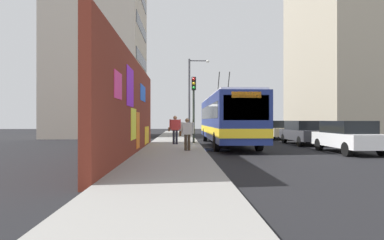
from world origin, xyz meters
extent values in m
plane|color=black|center=(0.00, 0.00, 0.00)|extent=(80.00, 80.00, 0.00)
cube|color=gray|center=(0.00, 1.60, 0.07)|extent=(48.00, 3.20, 0.15)
cube|color=maroon|center=(-4.25, 3.35, 2.17)|extent=(13.50, 0.30, 4.35)
cube|color=orange|center=(-3.57, 3.19, 1.14)|extent=(1.02, 0.02, 1.69)
cube|color=#F2338C|center=(-8.12, 3.19, 2.72)|extent=(1.16, 0.02, 0.87)
cube|color=yellow|center=(0.21, 3.19, 0.74)|extent=(2.00, 0.02, 1.01)
cube|color=yellow|center=(-4.91, 3.19, 1.45)|extent=(1.40, 0.02, 1.32)
cube|color=blue|center=(-1.68, 3.19, 3.04)|extent=(2.11, 0.02, 0.84)
cube|color=#8C19D8|center=(-5.78, 3.19, 2.93)|extent=(1.57, 0.02, 1.53)
cube|color=#B2A899|center=(12.65, 9.20, 8.48)|extent=(8.99, 8.25, 16.97)
cube|color=black|center=(12.65, 5.05, 4.40)|extent=(7.64, 0.04, 1.10)
cube|color=black|center=(12.65, 5.05, 7.60)|extent=(7.64, 0.04, 1.10)
cube|color=black|center=(12.65, 5.05, 10.80)|extent=(7.64, 0.04, 1.10)
cube|color=#9E937F|center=(14.90, -17.00, 9.98)|extent=(13.73, 9.11, 19.96)
cube|color=navy|center=(1.62, -1.80, 1.74)|extent=(11.51, 2.48, 2.58)
cube|color=silver|center=(1.62, -1.80, 3.09)|extent=(11.05, 2.28, 0.12)
cube|color=yellow|center=(1.62, -1.80, 1.00)|extent=(11.53, 2.50, 0.44)
cube|color=black|center=(-4.12, -1.80, 2.19)|extent=(0.04, 2.11, 1.16)
cube|color=black|center=(1.62, -1.80, 2.13)|extent=(10.59, 2.51, 0.83)
cube|color=orange|center=(-4.11, -1.80, 2.78)|extent=(0.06, 1.36, 0.28)
cylinder|color=black|center=(3.34, -2.15, 3.93)|extent=(1.43, 0.06, 2.00)
cylinder|color=black|center=(3.34, -1.45, 3.93)|extent=(1.43, 0.06, 2.00)
cylinder|color=black|center=(-2.07, -2.92, 0.50)|extent=(1.00, 0.28, 1.00)
cylinder|color=black|center=(-2.07, -0.68, 0.50)|extent=(1.00, 0.28, 1.00)
cylinder|color=black|center=(5.30, -2.92, 0.50)|extent=(1.00, 0.28, 1.00)
cylinder|color=black|center=(5.30, -0.68, 0.50)|extent=(1.00, 0.28, 1.00)
cube|color=white|center=(-3.32, -7.00, 0.65)|extent=(4.09, 1.83, 0.66)
cube|color=black|center=(-3.24, -7.00, 1.28)|extent=(2.46, 1.65, 0.60)
cylinder|color=black|center=(-4.67, -7.82, 0.32)|extent=(0.64, 0.22, 0.64)
cylinder|color=black|center=(-4.67, -6.18, 0.32)|extent=(0.64, 0.22, 0.64)
cylinder|color=black|center=(-1.97, -7.82, 0.32)|extent=(0.64, 0.22, 0.64)
cylinder|color=black|center=(-1.97, -6.18, 0.32)|extent=(0.64, 0.22, 0.64)
cube|color=#38383D|center=(1.90, -7.00, 0.65)|extent=(4.38, 1.92, 0.66)
cube|color=black|center=(1.99, -7.00, 1.28)|extent=(2.63, 1.73, 0.60)
cylinder|color=black|center=(0.45, -7.86, 0.32)|extent=(0.64, 0.22, 0.64)
cylinder|color=black|center=(0.45, -6.14, 0.32)|extent=(0.64, 0.22, 0.64)
cylinder|color=black|center=(3.35, -7.86, 0.32)|extent=(0.64, 0.22, 0.64)
cylinder|color=black|center=(3.35, -6.14, 0.32)|extent=(0.64, 0.22, 0.64)
cube|color=#C6B793|center=(7.77, -7.00, 0.65)|extent=(4.67, 1.84, 0.66)
cube|color=black|center=(7.87, -7.00, 1.28)|extent=(2.80, 1.65, 0.60)
cylinder|color=black|center=(6.23, -7.82, 0.32)|extent=(0.64, 0.22, 0.64)
cylinder|color=black|center=(6.23, -6.18, 0.32)|extent=(0.64, 0.22, 0.64)
cylinder|color=black|center=(9.32, -7.82, 0.32)|extent=(0.64, 0.22, 0.64)
cylinder|color=black|center=(9.32, -6.18, 0.32)|extent=(0.64, 0.22, 0.64)
cylinder|color=#1E1E2D|center=(0.70, 1.44, 0.58)|extent=(0.14, 0.14, 0.86)
cylinder|color=#1E1E2D|center=(0.70, 1.61, 0.58)|extent=(0.14, 0.14, 0.86)
cube|color=#BF3333|center=(0.70, 1.53, 1.33)|extent=(0.22, 0.50, 0.64)
cylinder|color=#BF3333|center=(0.70, 1.23, 1.36)|extent=(0.09, 0.09, 0.61)
cylinder|color=#BF3333|center=(0.70, 1.83, 1.36)|extent=(0.09, 0.09, 0.61)
sphere|color=#936B4C|center=(0.70, 1.53, 1.77)|extent=(0.23, 0.23, 0.23)
cube|color=#593319|center=(0.70, 1.90, 1.06)|extent=(0.14, 0.10, 0.24)
cylinder|color=#3F3326|center=(-3.18, 0.79, 0.54)|extent=(0.14, 0.14, 0.77)
cylinder|color=#3F3326|center=(-3.18, 0.95, 0.54)|extent=(0.14, 0.14, 0.77)
cube|color=silver|center=(-3.18, 0.87, 1.21)|extent=(0.22, 0.45, 0.58)
cylinder|color=silver|center=(-3.18, 0.60, 1.24)|extent=(0.09, 0.09, 0.55)
cylinder|color=silver|center=(-3.18, 1.15, 1.24)|extent=(0.09, 0.09, 0.55)
sphere|color=#936B4C|center=(-3.18, 0.87, 1.60)|extent=(0.21, 0.21, 0.21)
cube|color=#593319|center=(-3.18, 1.22, 0.97)|extent=(0.14, 0.10, 0.24)
cylinder|color=#2D382D|center=(1.72, 0.35, 2.28)|extent=(0.14, 0.14, 4.26)
cube|color=black|center=(1.50, 0.35, 3.96)|extent=(0.20, 0.28, 0.84)
sphere|color=red|center=(1.39, 0.35, 4.24)|extent=(0.18, 0.18, 0.18)
sphere|color=yellow|center=(1.39, 0.35, 3.96)|extent=(0.18, 0.18, 0.18)
sphere|color=green|center=(1.39, 0.35, 3.68)|extent=(0.18, 0.18, 0.18)
cylinder|color=#4C4C51|center=(7.95, 0.45, 3.50)|extent=(0.18, 0.18, 6.70)
cylinder|color=#4C4C51|center=(7.95, -0.34, 6.70)|extent=(0.10, 1.58, 0.10)
ellipsoid|color=silver|center=(7.95, -1.13, 6.65)|extent=(0.44, 0.28, 0.20)
cylinder|color=black|center=(-1.54, -0.60, 0.00)|extent=(1.82, 1.82, 0.00)
camera|label=1|loc=(-17.86, 1.21, 1.60)|focal=28.42mm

